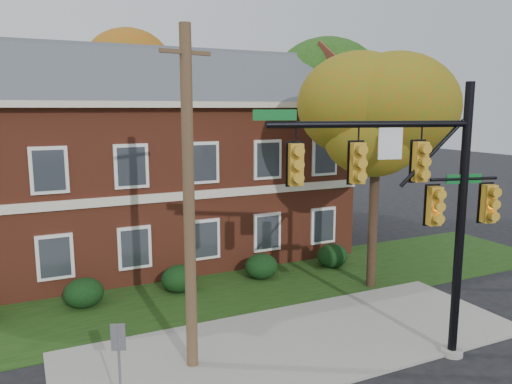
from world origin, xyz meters
name	(u,v)px	position (x,y,z in m)	size (l,w,h in m)	color
ground	(317,358)	(0.00, 0.00, 0.00)	(120.00, 120.00, 0.00)	black
sidewalk	(300,342)	(0.00, 1.00, 0.04)	(14.00, 5.00, 0.08)	gray
grass_strip	(235,289)	(0.00, 6.00, 0.02)	(30.00, 6.00, 0.04)	#193811
apartment_building	(144,152)	(-2.00, 11.95, 4.99)	(18.80, 8.80, 9.74)	brown
hedge_left	(84,293)	(-5.50, 6.70, 0.53)	(1.40, 1.26, 1.05)	black
hedge_center	(179,279)	(-2.00, 6.70, 0.53)	(1.40, 1.26, 1.05)	black
hedge_right	(261,266)	(1.50, 6.70, 0.53)	(1.40, 1.26, 1.05)	black
hedge_far_right	(332,256)	(5.00, 6.70, 0.53)	(1.40, 1.26, 1.05)	black
tree_near_right	(384,117)	(5.22, 3.87, 6.67)	(4.50, 4.25, 8.58)	black
tree_right_rear	(339,88)	(9.31, 12.81, 8.12)	(6.30, 5.95, 10.62)	black
tree_far_rear	(134,77)	(-0.66, 19.79, 8.84)	(6.84, 6.46, 11.52)	black
traffic_signal	(416,193)	(2.25, -1.15, 4.76)	(6.71, 1.82, 7.67)	gray
utility_pole	(189,202)	(-3.34, 1.05, 4.58)	(1.40, 0.39, 9.03)	brown
sign_post	(119,354)	(-5.50, -0.35, 1.52)	(0.32, 0.15, 2.24)	slate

